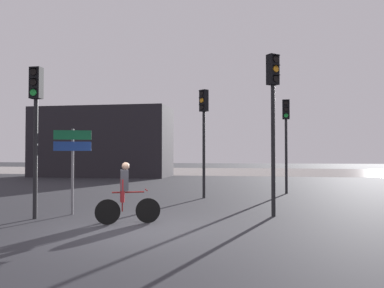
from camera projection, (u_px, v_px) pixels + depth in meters
ground_plane at (138, 230)px, 9.04m from camera, size 120.00×120.00×0.00m
water_strip at (226, 171)px, 38.23m from camera, size 80.00×16.00×0.01m
distant_building at (102, 142)px, 29.91m from camera, size 10.83×4.00×5.47m
traffic_light_near_right at (273, 104)px, 11.05m from camera, size 0.41×0.42×4.78m
traffic_light_center at (204, 123)px, 15.53m from camera, size 0.40×0.42×4.49m
traffic_light_far_right at (286, 128)px, 17.23m from camera, size 0.33×0.34×4.33m
traffic_light_near_left at (36, 113)px, 10.65m from camera, size 0.33×0.34×4.31m
direction_sign_post at (72, 155)px, 11.32m from camera, size 1.04×0.40×2.60m
cyclist at (126, 193)px, 9.83m from camera, size 1.59×0.75×1.62m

